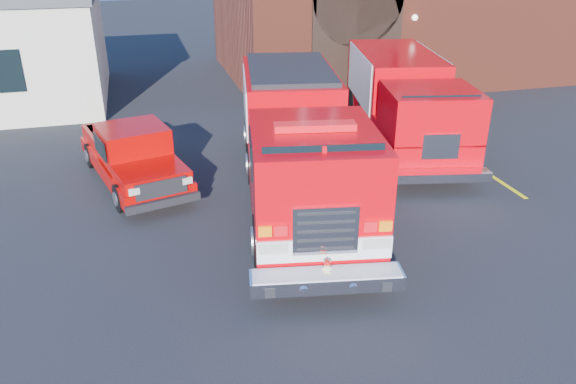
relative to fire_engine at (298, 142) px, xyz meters
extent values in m
plane|color=black|center=(-0.91, -1.18, -1.49)|extent=(100.00, 100.00, 0.00)
cube|color=yellow|center=(5.59, -0.18, -1.49)|extent=(0.12, 3.00, 0.01)
cube|color=yellow|center=(5.59, 2.82, -1.49)|extent=(0.12, 3.00, 0.01)
cube|color=yellow|center=(5.59, 5.82, -1.49)|extent=(0.12, 3.00, 0.01)
cube|color=black|center=(4.59, 7.80, 0.51)|extent=(3.60, 0.12, 4.00)
cube|color=black|center=(-7.91, 7.79, 0.51)|extent=(1.20, 0.10, 1.40)
cylinder|color=black|center=(-1.60, -2.90, -0.96)|extent=(0.52, 1.12, 1.07)
cylinder|color=black|center=(0.52, -3.27, -0.96)|extent=(0.52, 1.12, 1.07)
cube|color=red|center=(0.00, 0.00, -0.66)|extent=(3.92, 9.08, 0.88)
cube|color=red|center=(0.39, 2.21, 0.46)|extent=(3.15, 4.66, 1.56)
cube|color=red|center=(-0.49, -2.80, 0.51)|extent=(2.95, 3.50, 1.47)
cube|color=black|center=(-0.70, -4.00, 0.90)|extent=(2.13, 0.45, 0.92)
cube|color=red|center=(-0.49, -2.80, 1.32)|extent=(1.60, 0.60, 0.14)
cube|color=white|center=(-0.76, -4.35, -0.47)|extent=(2.42, 0.48, 0.43)
cube|color=silver|center=(-0.76, -4.36, -0.08)|extent=(1.17, 0.26, 0.92)
cube|color=silver|center=(-0.81, -4.62, -0.93)|extent=(2.79, 1.00, 0.27)
cube|color=#B7B7BF|center=(-0.83, 2.42, 0.46)|extent=(0.65, 3.47, 1.27)
cube|color=#B7B7BF|center=(1.60, 2.00, 0.46)|extent=(0.65, 3.47, 1.27)
sphere|color=#D6BF8B|center=(-0.81, -4.62, -0.71)|extent=(0.17, 0.17, 0.15)
sphere|color=#D6BF8B|center=(-0.81, -4.63, -0.60)|extent=(0.14, 0.14, 0.12)
sphere|color=#D6BF8B|center=(-0.85, -4.61, -0.55)|extent=(0.05, 0.05, 0.05)
sphere|color=#D6BF8B|center=(-0.76, -4.62, -0.55)|extent=(0.05, 0.05, 0.05)
ellipsoid|color=red|center=(-0.81, -4.62, -0.56)|extent=(0.15, 0.15, 0.07)
cylinder|color=red|center=(-0.81, -4.64, -0.58)|extent=(0.17, 0.17, 0.01)
cylinder|color=black|center=(-4.35, 0.32, -1.14)|extent=(0.42, 0.75, 0.71)
cylinder|color=black|center=(-2.84, 0.71, -1.14)|extent=(0.42, 0.75, 0.71)
cube|color=#A50302|center=(-4.01, 2.10, -1.01)|extent=(2.93, 5.16, 0.40)
cube|color=#A50302|center=(-3.58, 0.43, -0.65)|extent=(1.91, 1.69, 0.31)
cube|color=#A50302|center=(-3.94, 1.84, -0.30)|extent=(1.97, 1.95, 0.89)
cube|color=#A50302|center=(-4.36, 3.47, -0.65)|extent=(2.04, 2.21, 0.49)
cube|color=black|center=(-3.38, -0.33, -1.09)|extent=(1.78, 0.57, 0.19)
cylinder|color=black|center=(2.81, 0.73, -0.97)|extent=(0.54, 1.09, 1.05)
cylinder|color=black|center=(4.85, 0.30, -0.97)|extent=(0.54, 1.09, 1.05)
cube|color=red|center=(4.38, 3.12, -0.69)|extent=(3.89, 7.93, 0.86)
cube|color=red|center=(4.67, 4.51, 0.41)|extent=(3.30, 5.14, 1.43)
cube|color=red|center=(3.83, 0.51, 0.31)|extent=(2.79, 2.72, 1.24)
cube|color=#B7B7BF|center=(3.50, 4.76, 0.31)|extent=(0.86, 3.91, 1.62)
cube|color=#B7B7BF|center=(5.84, 4.26, 0.31)|extent=(0.86, 3.91, 1.62)
cube|color=silver|center=(3.55, -0.84, -0.97)|extent=(2.60, 0.95, 0.24)
camera|label=1|loc=(-3.68, -12.52, 4.69)|focal=35.00mm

